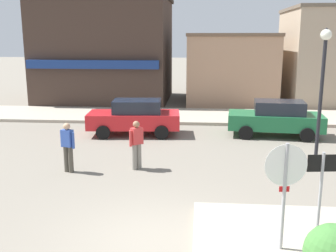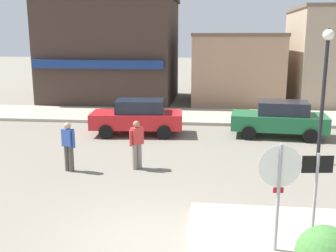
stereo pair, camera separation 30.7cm
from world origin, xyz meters
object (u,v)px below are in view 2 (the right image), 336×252
object	(u,v)px
one_way_sign	(315,192)
pedestrian_crossing_near	(68,145)
parked_car_second	(279,118)
stop_sign	(279,184)
pedestrian_crossing_far	(137,143)
parked_car_nearest	(138,117)
lamp_post	(325,77)

from	to	relation	value
one_way_sign	pedestrian_crossing_near	xyz separation A→B (m)	(-6.50, 4.37, -0.46)
one_way_sign	parked_car_second	bearing A→B (deg)	84.30
stop_sign	one_way_sign	world-z (taller)	stop_sign
one_way_sign	pedestrian_crossing_far	world-z (taller)	one_way_sign
parked_car_nearest	one_way_sign	bearing A→B (deg)	-61.30
pedestrian_crossing_near	one_way_sign	bearing A→B (deg)	-33.90
parked_car_second	pedestrian_crossing_near	bearing A→B (deg)	-144.38
pedestrian_crossing_near	pedestrian_crossing_far	distance (m)	2.18
stop_sign	parked_car_nearest	bearing A→B (deg)	114.92
stop_sign	parked_car_second	world-z (taller)	stop_sign
stop_sign	parked_car_nearest	xyz separation A→B (m)	(-4.48, 9.65, -0.71)
lamp_post	pedestrian_crossing_far	world-z (taller)	lamp_post
stop_sign	one_way_sign	xyz separation A→B (m)	(0.72, 0.15, -0.19)
parked_car_nearest	parked_car_second	world-z (taller)	same
parked_car_nearest	stop_sign	bearing A→B (deg)	-65.08
parked_car_nearest	pedestrian_crossing_far	xyz separation A→B (m)	(0.83, -4.67, 0.06)
pedestrian_crossing_far	parked_car_second	bearing A→B (deg)	42.46
parked_car_nearest	parked_car_second	distance (m)	6.18
one_way_sign	pedestrian_crossing_far	size ratio (longest dim) A/B	1.30
parked_car_second	pedestrian_crossing_far	world-z (taller)	pedestrian_crossing_far
stop_sign	one_way_sign	bearing A→B (deg)	11.55
one_way_sign	stop_sign	bearing A→B (deg)	-168.45
one_way_sign	lamp_post	distance (m)	6.44
pedestrian_crossing_near	parked_car_nearest	bearing A→B (deg)	75.77
one_way_sign	parked_car_nearest	distance (m)	10.85
stop_sign	parked_car_nearest	world-z (taller)	stop_sign
parked_car_second	pedestrian_crossing_far	bearing A→B (deg)	-137.54
lamp_post	parked_car_second	bearing A→B (deg)	100.64
one_way_sign	parked_car_nearest	world-z (taller)	one_way_sign
pedestrian_crossing_far	lamp_post	bearing A→B (deg)	10.94
parked_car_nearest	pedestrian_crossing_near	size ratio (longest dim) A/B	2.56
one_way_sign	pedestrian_crossing_near	bearing A→B (deg)	146.10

